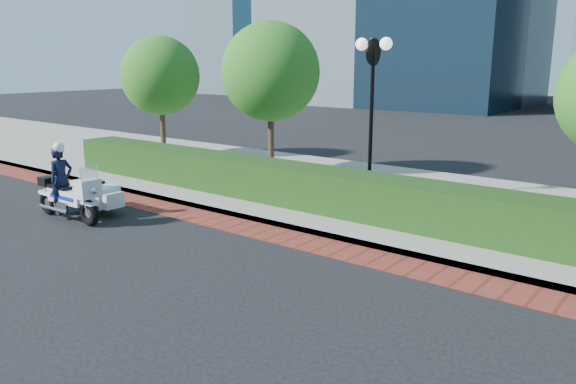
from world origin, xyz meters
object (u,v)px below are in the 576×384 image
Objects in this scene: tree_b at (271,72)px; lamppost at (372,93)px; tree_a at (160,76)px; police_motorcycle at (77,191)px.

lamppost is at bearing -16.11° from tree_b.
tree_a is 1.95× the size of police_motorcycle.
tree_b is at bearing 83.96° from police_motorcycle.
tree_a is 0.94× the size of tree_b.
tree_a is 8.81m from police_motorcycle.
tree_b reaches higher than tree_a.
tree_b is at bearing 163.89° from lamppost.
lamppost is 0.92× the size of tree_a.
tree_a reaches higher than police_motorcycle.
lamppost is 1.79× the size of police_motorcycle.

